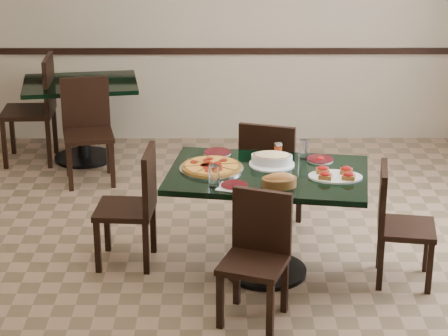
{
  "coord_description": "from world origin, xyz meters",
  "views": [
    {
      "loc": [
        -0.02,
        -5.59,
        2.83
      ],
      "look_at": [
        -0.0,
        0.0,
        0.72
      ],
      "focal_mm": 70.0,
      "sensor_mm": 36.0,
      "label": 1
    }
  ],
  "objects_px": {
    "main_table": "(267,197)",
    "back_table": "(81,106)",
    "chair_left": "(136,201)",
    "chair_right": "(396,219)",
    "lasagna_casserole": "(272,159)",
    "pepperoni_pizza": "(212,167)",
    "chair_far": "(270,172)",
    "chair_near": "(257,250)",
    "back_chair_left": "(38,103)",
    "bread_basket": "(279,181)",
    "bruschetta_platter": "(335,174)",
    "back_chair_near": "(87,124)"
  },
  "relations": [
    {
      "from": "main_table",
      "to": "lasagna_casserole",
      "type": "relative_size",
      "value": 4.6
    },
    {
      "from": "back_chair_near",
      "to": "lasagna_casserole",
      "type": "distance_m",
      "value": 2.28
    },
    {
      "from": "bread_basket",
      "to": "bruschetta_platter",
      "type": "bearing_deg",
      "value": 12.72
    },
    {
      "from": "main_table",
      "to": "back_chair_left",
      "type": "bearing_deg",
      "value": 140.1
    },
    {
      "from": "back_table",
      "to": "chair_far",
      "type": "xyz_separation_m",
      "value": [
        1.66,
        -1.65,
        -0.02
      ]
    },
    {
      "from": "main_table",
      "to": "back_chair_left",
      "type": "relative_size",
      "value": 1.44
    },
    {
      "from": "lasagna_casserole",
      "to": "pepperoni_pizza",
      "type": "bearing_deg",
      "value": -162.74
    },
    {
      "from": "chair_left",
      "to": "back_chair_left",
      "type": "distance_m",
      "value": 2.38
    },
    {
      "from": "lasagna_casserole",
      "to": "bread_basket",
      "type": "distance_m",
      "value": 0.39
    },
    {
      "from": "chair_right",
      "to": "chair_left",
      "type": "xyz_separation_m",
      "value": [
        -1.76,
        0.26,
        0.02
      ]
    },
    {
      "from": "back_chair_near",
      "to": "bruschetta_platter",
      "type": "height_order",
      "value": "back_chair_near"
    },
    {
      "from": "back_table",
      "to": "lasagna_casserole",
      "type": "bearing_deg",
      "value": -61.65
    },
    {
      "from": "chair_right",
      "to": "pepperoni_pizza",
      "type": "relative_size",
      "value": 1.88
    },
    {
      "from": "chair_left",
      "to": "back_chair_near",
      "type": "height_order",
      "value": "back_chair_near"
    },
    {
      "from": "back_chair_left",
      "to": "back_chair_near",
      "type": "bearing_deg",
      "value": 45.91
    },
    {
      "from": "chair_far",
      "to": "lasagna_casserole",
      "type": "xyz_separation_m",
      "value": [
        -0.02,
        -0.52,
        0.29
      ]
    },
    {
      "from": "back_chair_left",
      "to": "pepperoni_pizza",
      "type": "height_order",
      "value": "back_chair_left"
    },
    {
      "from": "bread_basket",
      "to": "chair_right",
      "type": "bearing_deg",
      "value": 1.76
    },
    {
      "from": "chair_far",
      "to": "bread_basket",
      "type": "bearing_deg",
      "value": 107.22
    },
    {
      "from": "pepperoni_pizza",
      "to": "back_table",
      "type": "bearing_deg",
      "value": 118.62
    },
    {
      "from": "chair_far",
      "to": "lasagna_casserole",
      "type": "height_order",
      "value": "chair_far"
    },
    {
      "from": "back_table",
      "to": "chair_left",
      "type": "height_order",
      "value": "chair_left"
    },
    {
      "from": "chair_far",
      "to": "bread_basket",
      "type": "height_order",
      "value": "chair_far"
    },
    {
      "from": "chair_left",
      "to": "main_table",
      "type": "bearing_deg",
      "value": 83.94
    },
    {
      "from": "lasagna_casserole",
      "to": "bread_basket",
      "type": "bearing_deg",
      "value": -80.33
    },
    {
      "from": "lasagna_casserole",
      "to": "back_chair_left",
      "type": "bearing_deg",
      "value": 139.54
    },
    {
      "from": "chair_right",
      "to": "back_chair_left",
      "type": "height_order",
      "value": "back_chair_left"
    },
    {
      "from": "back_chair_near",
      "to": "main_table",
      "type": "bearing_deg",
      "value": -63.0
    },
    {
      "from": "back_table",
      "to": "lasagna_casserole",
      "type": "distance_m",
      "value": 2.73
    },
    {
      "from": "chair_near",
      "to": "pepperoni_pizza",
      "type": "xyz_separation_m",
      "value": [
        -0.29,
        0.62,
        0.32
      ]
    },
    {
      "from": "chair_right",
      "to": "back_chair_near",
      "type": "distance_m",
      "value": 3.02
    },
    {
      "from": "lasagna_casserole",
      "to": "main_table",
      "type": "bearing_deg",
      "value": -97.51
    },
    {
      "from": "main_table",
      "to": "chair_right",
      "type": "xyz_separation_m",
      "value": [
        0.86,
        -0.1,
        -0.12
      ]
    },
    {
      "from": "back_chair_near",
      "to": "lasagna_casserole",
      "type": "relative_size",
      "value": 2.89
    },
    {
      "from": "chair_far",
      "to": "chair_near",
      "type": "height_order",
      "value": "chair_far"
    },
    {
      "from": "chair_far",
      "to": "chair_near",
      "type": "bearing_deg",
      "value": 100.16
    },
    {
      "from": "back_table",
      "to": "pepperoni_pizza",
      "type": "distance_m",
      "value": 2.58
    },
    {
      "from": "chair_far",
      "to": "chair_right",
      "type": "bearing_deg",
      "value": 153.3
    },
    {
      "from": "back_table",
      "to": "back_chair_near",
      "type": "relative_size",
      "value": 1.26
    },
    {
      "from": "chair_right",
      "to": "lasagna_casserole",
      "type": "height_order",
      "value": "lasagna_casserole"
    },
    {
      "from": "bruschetta_platter",
      "to": "chair_left",
      "type": "bearing_deg",
      "value": 174.3
    },
    {
      "from": "back_table",
      "to": "chair_far",
      "type": "distance_m",
      "value": 2.34
    },
    {
      "from": "main_table",
      "to": "back_chair_near",
      "type": "distance_m",
      "value": 2.34
    },
    {
      "from": "chair_near",
      "to": "chair_right",
      "type": "distance_m",
      "value": 1.05
    },
    {
      "from": "back_chair_near",
      "to": "back_chair_left",
      "type": "bearing_deg",
      "value": 126.12
    },
    {
      "from": "chair_near",
      "to": "pepperoni_pizza",
      "type": "height_order",
      "value": "chair_near"
    },
    {
      "from": "bread_basket",
      "to": "bruschetta_platter",
      "type": "distance_m",
      "value": 0.41
    },
    {
      "from": "main_table",
      "to": "back_table",
      "type": "xyz_separation_m",
      "value": [
        -1.61,
        2.31,
        -0.04
      ]
    },
    {
      "from": "lasagna_casserole",
      "to": "chair_far",
      "type": "bearing_deg",
      "value": 94.01
    },
    {
      "from": "chair_left",
      "to": "bruschetta_platter",
      "type": "distance_m",
      "value": 1.4
    }
  ]
}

